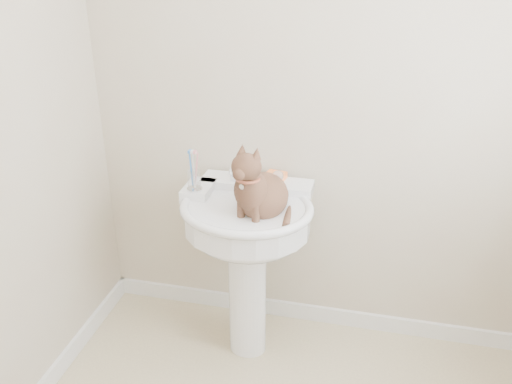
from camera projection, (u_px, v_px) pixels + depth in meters
The scene contains 7 objects.
wall_back at pixel (325, 89), 2.36m from camera, with size 2.20×0.00×2.50m, color #C1B69E, non-canonical shape.
baseboard_back at pixel (312, 313), 2.87m from camera, with size 2.20×0.02×0.09m, color white.
pedestal_sink at pixel (247, 234), 2.42m from camera, with size 0.60×0.59×0.83m.
faucet at pixel (255, 176), 2.45m from camera, with size 0.28×0.12×0.14m.
soap_bar at pixel (276, 175), 2.52m from camera, with size 0.09×0.06×0.03m, color orange.
toothbrush_cup at pixel (194, 180), 2.39m from camera, with size 0.07×0.07×0.18m.
cat at pixel (260, 192), 2.27m from camera, with size 0.24×0.30×0.44m.
Camera 1 is at (0.24, -1.23, 1.87)m, focal length 38.00 mm.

